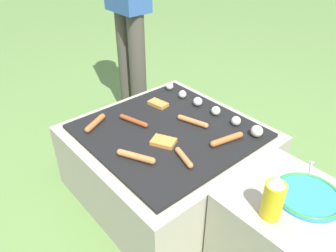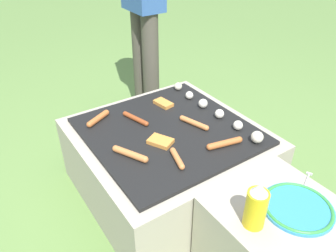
{
  "view_description": "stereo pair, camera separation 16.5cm",
  "coord_description": "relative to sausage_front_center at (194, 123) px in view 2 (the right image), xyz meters",
  "views": [
    {
      "loc": [
        1.05,
        -0.9,
        1.32
      ],
      "look_at": [
        0.0,
        0.0,
        0.42
      ],
      "focal_mm": 35.0,
      "sensor_mm": 36.0,
      "label": 1
    },
    {
      "loc": [
        1.15,
        -0.77,
        1.32
      ],
      "look_at": [
        0.0,
        0.0,
        0.42
      ],
      "focal_mm": 35.0,
      "sensor_mm": 36.0,
      "label": 2
    }
  ],
  "objects": [
    {
      "name": "side_ledge",
      "position": [
        0.67,
        -0.08,
        -0.21
      ],
      "size": [
        0.52,
        0.47,
        0.4
      ],
      "color": "#A89E8C",
      "rests_on": "ground_plane"
    },
    {
      "name": "fork_utensil",
      "position": [
        0.61,
        0.1,
        -0.01
      ],
      "size": [
        0.09,
        0.18,
        0.01
      ],
      "color": "silver",
      "rests_on": "side_ledge"
    },
    {
      "name": "sausage_front_center",
      "position": [
        0.0,
        0.0,
        0.0
      ],
      "size": [
        0.17,
        0.07,
        0.03
      ],
      "color": "#C6753D",
      "rests_on": "grill"
    },
    {
      "name": "bread_slice_left",
      "position": [
        -0.27,
        -0.01,
        -0.0
      ],
      "size": [
        0.12,
        0.08,
        0.02
      ],
      "color": "#D18438",
      "rests_on": "grill"
    },
    {
      "name": "sausage_back_left",
      "position": [
        -0.31,
        -0.39,
        0.0
      ],
      "size": [
        0.09,
        0.15,
        0.03
      ],
      "color": "#B7602D",
      "rests_on": "grill"
    },
    {
      "name": "plate_colorful",
      "position": [
        0.67,
        -0.03,
        -0.01
      ],
      "size": [
        0.26,
        0.26,
        0.02
      ],
      "color": "#338CCC",
      "rests_on": "side_ledge"
    },
    {
      "name": "sausage_front_left",
      "position": [
        0.05,
        -0.4,
        0.0
      ],
      "size": [
        0.17,
        0.1,
        0.03
      ],
      "color": "#C6753D",
      "rests_on": "grill"
    },
    {
      "name": "sausage_back_center",
      "position": [
        -0.21,
        -0.23,
        -0.0
      ],
      "size": [
        0.18,
        0.07,
        0.03
      ],
      "color": "#93421E",
      "rests_on": "grill"
    },
    {
      "name": "bread_slice_center",
      "position": [
        0.04,
        -0.23,
        -0.0
      ],
      "size": [
        0.14,
        0.12,
        0.02
      ],
      "color": "#D18438",
      "rests_on": "grill"
    },
    {
      "name": "sausage_back_right",
      "position": [
        0.19,
        -0.24,
        -0.0
      ],
      "size": [
        0.14,
        0.06,
        0.03
      ],
      "color": "#C6753D",
      "rests_on": "grill"
    },
    {
      "name": "mushroom_row",
      "position": [
        -0.0,
        0.16,
        0.01
      ],
      "size": [
        0.72,
        0.06,
        0.06
      ],
      "color": "beige",
      "rests_on": "grill"
    },
    {
      "name": "condiment_bottle",
      "position": [
        0.63,
        -0.22,
        0.07
      ],
      "size": [
        0.08,
        0.08,
        0.19
      ],
      "color": "gold",
      "rests_on": "side_ledge"
    },
    {
      "name": "ground_plane",
      "position": [
        -0.04,
        -0.13,
        -0.41
      ],
      "size": [
        14.0,
        14.0,
        0.0
      ],
      "primitive_type": "plane",
      "color": "#608442"
    },
    {
      "name": "grill",
      "position": [
        -0.04,
        -0.13,
        -0.22
      ],
      "size": [
        0.88,
        0.88,
        0.4
      ],
      "color": "#A89E8C",
      "rests_on": "ground_plane"
    },
    {
      "name": "sausage_front_right",
      "position": [
        0.22,
        0.01,
        0.0
      ],
      "size": [
        0.06,
        0.19,
        0.03
      ],
      "color": "#B7602D",
      "rests_on": "grill"
    }
  ]
}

